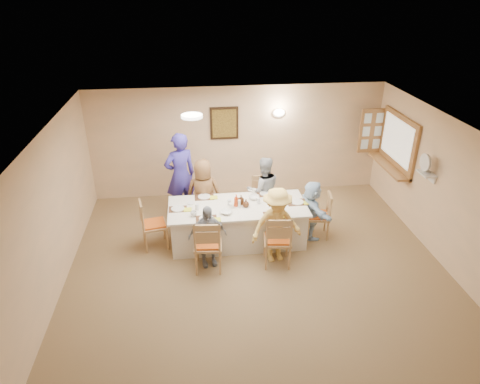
{
  "coord_description": "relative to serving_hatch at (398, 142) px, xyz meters",
  "views": [
    {
      "loc": [
        -1.02,
        -5.49,
        4.55
      ],
      "look_at": [
        -0.2,
        1.4,
        1.05
      ],
      "focal_mm": 32.0,
      "sensor_mm": 36.0,
      "label": 1
    }
  ],
  "objects": [
    {
      "name": "fan_shelf",
      "position": [
        -0.08,
        -1.35,
        -0.1
      ],
      "size": [
        0.22,
        0.36,
        0.03
      ],
      "primitive_type": "cube",
      "color": "white",
      "rests_on": "room_walls"
    },
    {
      "name": "hatch_sill",
      "position": [
        -0.12,
        0.0,
        -0.53
      ],
      "size": [
        0.3,
        1.5,
        0.05
      ],
      "primitive_type": "cube",
      "color": "#986437",
      "rests_on": "room_walls"
    },
    {
      "name": "placemat_fl",
      "position": [
        -4.05,
        -1.41,
        -0.74
      ],
      "size": [
        0.37,
        0.27,
        0.01
      ],
      "primitive_type": "cube",
      "color": "#472B19",
      "rests_on": "dining_table"
    },
    {
      "name": "diner_back_right",
      "position": [
        -2.85,
        -0.31,
        -0.79
      ],
      "size": [
        0.76,
        0.63,
        1.42
      ],
      "primitive_type": "imported",
      "rotation": [
        0.0,
        0.0,
        3.21
      ],
      "color": "#93969F",
      "rests_on": "ground"
    },
    {
      "name": "teacup_b",
      "position": [
        -3.08,
        -0.5,
        -0.7
      ],
      "size": [
        0.1,
        0.1,
        0.09
      ],
      "primitive_type": "imported",
      "rotation": [
        0.0,
        0.0,
        0.03
      ],
      "color": "white",
      "rests_on": "dining_table"
    },
    {
      "name": "teacup_a",
      "position": [
        -4.27,
        -1.27,
        -0.7
      ],
      "size": [
        0.15,
        0.15,
        0.09
      ],
      "primitive_type": "imported",
      "rotation": [
        0.0,
        0.0,
        0.14
      ],
      "color": "white",
      "rests_on": "dining_table"
    },
    {
      "name": "bowl_b",
      "position": [
        -3.11,
        -0.76,
        -0.71
      ],
      "size": [
        0.33,
        0.33,
        0.06
      ],
      "primitive_type": "imported",
      "rotation": [
        0.0,
        0.0,
        -0.33
      ],
      "color": "white",
      "rests_on": "dining_table"
    },
    {
      "name": "chair_left_end",
      "position": [
        -5.0,
        -0.99,
        -1.01
      ],
      "size": [
        0.55,
        0.55,
        0.97
      ],
      "primitive_type": null,
      "rotation": [
        0.0,
        0.0,
        1.77
      ],
      "color": "tan",
      "rests_on": "ground"
    },
    {
      "name": "diner_front_left",
      "position": [
        -4.05,
        -1.67,
        -0.92
      ],
      "size": [
        0.76,
        0.49,
        1.15
      ],
      "primitive_type": "imported",
      "rotation": [
        0.0,
        0.0,
        0.16
      ],
      "color": "gray",
      "rests_on": "ground"
    },
    {
      "name": "serving_hatch",
      "position": [
        0.0,
        0.0,
        0.0
      ],
      "size": [
        0.06,
        1.5,
        1.15
      ],
      "primitive_type": "cube",
      "color": "#986437",
      "rests_on": "room_walls"
    },
    {
      "name": "chair_right_end",
      "position": [
        -1.9,
        -0.99,
        -1.04
      ],
      "size": [
        0.51,
        0.51,
        0.92
      ],
      "primitive_type": null,
      "rotation": [
        0.0,
        0.0,
        -1.74
      ],
      "color": "tan",
      "rests_on": "ground"
    },
    {
      "name": "caregiver",
      "position": [
        -4.5,
        0.16,
        -0.59
      ],
      "size": [
        0.97,
        0.9,
        1.82
      ],
      "primitive_type": "imported",
      "rotation": [
        0.0,
        0.0,
        3.53
      ],
      "color": "#3C33AD",
      "rests_on": "ground"
    },
    {
      "name": "diner_right_end",
      "position": [
        -2.03,
        -0.99,
        -0.91
      ],
      "size": [
        1.2,
        0.7,
        1.17
      ],
      "primitive_type": "imported",
      "rotation": [
        0.0,
        0.0,
        1.74
      ],
      "color": "#BEDEFE",
      "rests_on": "ground"
    },
    {
      "name": "wall_sconce",
      "position": [
        -2.31,
        1.04,
        0.4
      ],
      "size": [
        0.26,
        0.09,
        0.18
      ],
      "primitive_type": "ellipsoid",
      "color": "white",
      "rests_on": "room_walls"
    },
    {
      "name": "ground",
      "position": [
        -3.21,
        -2.4,
        -1.5
      ],
      "size": [
        7.0,
        7.0,
        0.0
      ],
      "primitive_type": "plane",
      "color": "olive"
    },
    {
      "name": "wall_picture",
      "position": [
        -3.51,
        1.06,
        0.2
      ],
      "size": [
        0.62,
        0.05,
        0.72
      ],
      "color": "black",
      "rests_on": "room_walls"
    },
    {
      "name": "chair_back_left",
      "position": [
        -4.05,
        -0.19,
        -1.04
      ],
      "size": [
        0.48,
        0.48,
        0.91
      ],
      "primitive_type": null,
      "rotation": [
        0.0,
        0.0,
        -0.1
      ],
      "color": "tan",
      "rests_on": "ground"
    },
    {
      "name": "plate_bl",
      "position": [
        -4.05,
        -0.57,
        -0.73
      ],
      "size": [
        0.24,
        0.24,
        0.02
      ],
      "primitive_type": "cylinder",
      "color": "white",
      "rests_on": "dining_table"
    },
    {
      "name": "napkin_br",
      "position": [
        -2.67,
        -0.62,
        -0.73
      ],
      "size": [
        0.15,
        0.15,
        0.01
      ],
      "primitive_type": "cube",
      "color": "yellow",
      "rests_on": "dining_table"
    },
    {
      "name": "shutter_door",
      "position": [
        -0.26,
        0.76,
        0.0
      ],
      "size": [
        0.55,
        0.04,
        1.0
      ],
      "primitive_type": "cube",
      "color": "#986437",
      "rests_on": "room_walls"
    },
    {
      "name": "plate_fr",
      "position": [
        -2.85,
        -1.41,
        -0.73
      ],
      "size": [
        0.25,
        0.25,
        0.02
      ],
      "primitive_type": "cylinder",
      "color": "white",
      "rests_on": "dining_table"
    },
    {
      "name": "desk_fan",
      "position": [
        -0.11,
        -1.35,
        0.05
      ],
      "size": [
        0.3,
        0.3,
        0.28
      ],
      "primitive_type": null,
      "color": "#A5A5A8",
      "rests_on": "fan_shelf"
    },
    {
      "name": "plate_le",
      "position": [
        -4.55,
        -0.99,
        -0.73
      ],
      "size": [
        0.24,
        0.24,
        0.02
      ],
      "primitive_type": "cylinder",
      "color": "white",
      "rests_on": "dining_table"
    },
    {
      "name": "bowl_a",
      "position": [
        -3.68,
        -1.25,
        -0.71
      ],
      "size": [
        0.35,
        0.35,
        0.05
      ],
      "primitive_type": "imported",
      "rotation": [
        0.0,
        0.0,
        -0.36
      ],
      "color": "white",
      "rests_on": "dining_table"
    },
    {
      "name": "napkin_fr",
      "position": [
        -2.67,
        -1.46,
        -0.73
      ],
      "size": [
        0.15,
        0.15,
        0.01
      ],
      "primitive_type": "cube",
      "color": "yellow",
      "rests_on": "dining_table"
    },
    {
      "name": "condiment_ketchup",
      "position": [
        -3.48,
        -1.0,
        -0.62
      ],
      "size": [
        0.13,
        0.13,
        0.24
      ],
      "primitive_type": "imported",
      "rotation": [
        0.0,
        0.0,
        0.19
      ],
      "color": "#C33910",
      "rests_on": "dining_table"
    },
    {
      "name": "room_walls",
      "position": [
        -3.21,
        -2.4,
        0.01
      ],
      "size": [
        7.0,
        7.0,
        7.0
      ],
      "color": "tan",
      "rests_on": "ground"
    },
    {
      "name": "plate_re",
      "position": [
        -2.33,
        -0.99,
        -0.73
      ],
      "size": [
        0.25,
        0.25,
        0.02
      ],
      "primitive_type": "cylinder",
      "color": "white",
      "rests_on": "dining_table"
    },
    {
      "name": "placemat_fr",
      "position": [
        -2.85,
        -1.41,
        -0.74
      ],
      "size": [
        0.36,
        0.26,
        0.01
      ],
      "primitive_type": "cube",
      "color": "#472B19",
      "rests_on": "dining_table"
    },
    {
      "name": "placemat_le",
      "position": [
        -4.55,
        -0.99,
        -0.74
      ],
      "size": [
        0.33,
        0.24,
        0.01
      ],
      "primitive_type": "cube",
      "color": "#472B19",
      "rests_on": "dining_table"
    },
    {
      "name": "napkin_re",
      "position": [
        -2.15,
        -1.04,
        -0.73
      ],
      "size": [
        0.14,
        0.14,
        0.01
      ],
      "primitive_type": "cube",
      "color": "yellow",
      "rests_on": "dining_table"
    },
    {
      "name": "plate_br",
      "position": [
        -2.85,
        -0.57,
        -0.73
      ],
      "size": [
        0.23,
        0.23,
        0.01
      ],
      "primitive_type": "cylinder",
      "color": "white",
      "rests_on": "dining_table"
    },
    {
      "name": "ceiling_light",
      "position": [
        -4.21,
        -0.9,
        0.97
      ],
      "size": [
        0.36,
        0.36,
        0.05
      ],
      "primitive_type": "cylinder",
      "color": "white",
      "rests_on": "room_walls"
    },
    {
      "name": "plate_fl",
      "position": [
        -4.05,
        -1.41,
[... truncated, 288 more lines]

